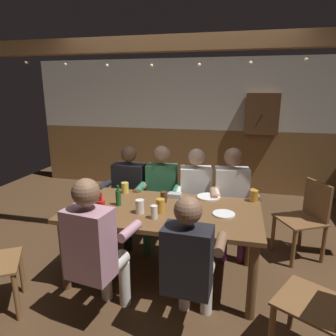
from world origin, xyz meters
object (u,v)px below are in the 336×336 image
object	(u,v)px
pint_glass_5	(97,200)
wall_dart_cabinet	(262,114)
condiment_caddy	(175,195)
person_2	(196,194)
chair_empty_far_end	(306,217)
plate_1	(209,197)
person_0	(127,190)
pint_glass_3	(164,197)
pint_glass_0	(154,212)
person_5	(190,261)
pint_glass_6	(140,207)
person_1	(161,192)
dining_table	(163,218)
pint_glass_4	(254,196)
pint_glass_2	(160,206)
person_3	(232,196)
pint_glass_1	(125,188)
person_4	(95,246)
bottle_0	(101,209)
plate_0	(224,214)
chair_empty_near_right	(326,305)
table_candle	(79,202)

from	to	relation	value
pint_glass_5	wall_dart_cabinet	world-z (taller)	wall_dart_cabinet
condiment_caddy	person_2	bearing A→B (deg)	64.94
chair_empty_far_end	plate_1	size ratio (longest dim) A/B	3.56
person_0	person_2	size ratio (longest dim) A/B	0.99
chair_empty_far_end	pint_glass_3	size ratio (longest dim) A/B	7.99
person_2	pint_glass_0	size ratio (longest dim) A/B	9.75
person_2	person_5	size ratio (longest dim) A/B	1.02
condiment_caddy	plate_1	distance (m)	0.36
condiment_caddy	pint_glass_5	world-z (taller)	pint_glass_5
person_0	pint_glass_6	distance (m)	0.98
condiment_caddy	pint_glass_5	distance (m)	0.82
plate_1	pint_glass_6	distance (m)	0.82
person_1	chair_empty_far_end	size ratio (longest dim) A/B	1.38
dining_table	pint_glass_4	distance (m)	0.97
person_5	chair_empty_far_end	world-z (taller)	person_5
plate_1	wall_dart_cabinet	bearing A→B (deg)	74.89
person_0	pint_glass_0	size ratio (longest dim) A/B	9.69
person_0	person_1	xyz separation A→B (m)	(0.43, -0.01, 0.01)
person_0	pint_glass_2	xyz separation A→B (m)	(0.63, -0.80, 0.15)
plate_1	person_3	bearing A→B (deg)	50.75
pint_glass_1	pint_glass_3	xyz separation A→B (m)	(0.49, -0.17, -0.01)
person_0	person_3	xyz separation A→B (m)	(1.28, 0.01, 0.02)
person_2	person_4	distance (m)	1.55
person_4	pint_glass_1	xyz separation A→B (m)	(-0.16, 1.08, 0.11)
person_4	bottle_0	xyz separation A→B (m)	(-0.12, 0.37, 0.15)
wall_dart_cabinet	pint_glass_4	bearing A→B (deg)	-94.34
pint_glass_2	pint_glass_3	bearing A→B (deg)	96.93
plate_0	pint_glass_3	size ratio (longest dim) A/B	1.89
bottle_0	pint_glass_6	bearing A→B (deg)	34.20
plate_1	pint_glass_4	world-z (taller)	pint_glass_4
person_4	chair_empty_near_right	xyz separation A→B (m)	(1.68, -0.03, -0.21)
pint_glass_3	plate_1	bearing A→B (deg)	28.08
person_1	plate_1	bearing A→B (deg)	152.37
table_candle	person_0	bearing A→B (deg)	75.96
person_2	pint_glass_5	xyz separation A→B (m)	(-0.87, -0.81, 0.16)
chair_empty_near_right	dining_table	bearing A→B (deg)	90.00
pint_glass_2	wall_dart_cabinet	distance (m)	3.17
dining_table	pint_glass_4	size ratio (longest dim) A/B	15.41
person_0	person_2	distance (m)	0.86
person_4	pint_glass_1	world-z (taller)	person_4
person_2	chair_empty_near_right	distance (m)	1.83
table_candle	pint_glass_0	distance (m)	0.83
condiment_caddy	pint_glass_0	bearing A→B (deg)	-96.85
person_5	bottle_0	xyz separation A→B (m)	(-0.86, 0.35, 0.19)
pint_glass_6	pint_glass_2	bearing A→B (deg)	17.47
person_2	wall_dart_cabinet	xyz separation A→B (m)	(0.83, 2.12, 0.80)
person_3	plate_0	xyz separation A→B (m)	(-0.06, -0.72, 0.07)
pint_glass_2	pint_glass_4	size ratio (longest dim) A/B	1.11
table_candle	pint_glass_2	distance (m)	0.84
pint_glass_5	person_1	bearing A→B (deg)	60.52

